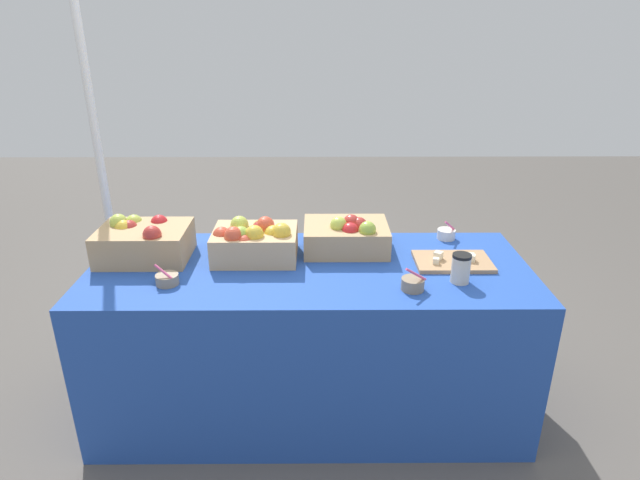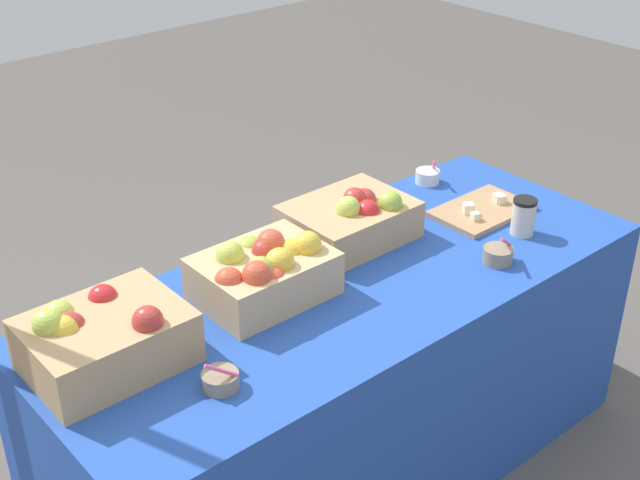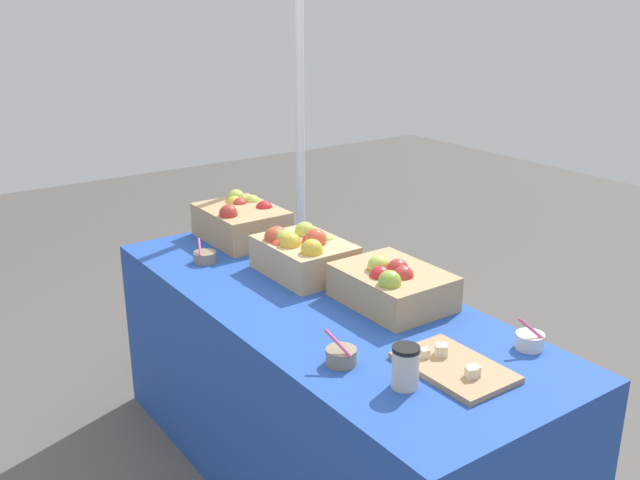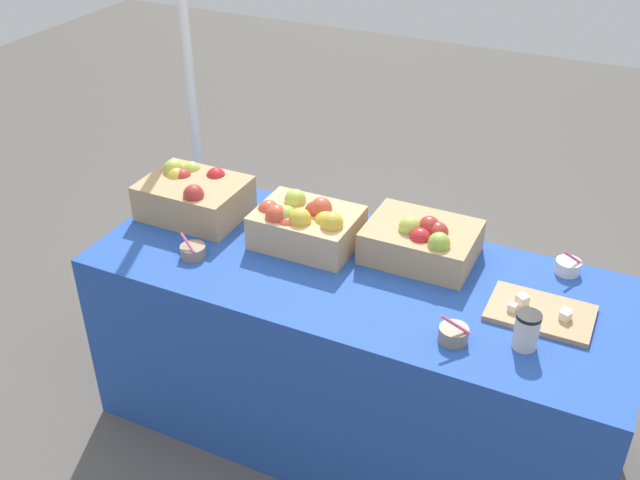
# 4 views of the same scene
# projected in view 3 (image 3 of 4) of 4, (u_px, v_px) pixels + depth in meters

# --- Properties ---
(ground_plane) EXTENTS (10.00, 10.00, 0.00)m
(ground_plane) POSITION_uv_depth(u_px,v_px,m) (322.00, 475.00, 2.76)
(ground_plane) COLOR #56514C
(table) EXTENTS (1.90, 0.76, 0.74)m
(table) POSITION_uv_depth(u_px,v_px,m) (322.00, 391.00, 2.64)
(table) COLOR #234CAD
(table) RESTS_ON ground_plane
(apple_crate_left) EXTENTS (0.39, 0.29, 0.19)m
(apple_crate_left) POSITION_uv_depth(u_px,v_px,m) (241.00, 220.00, 3.11)
(apple_crate_left) COLOR tan
(apple_crate_left) RESTS_ON table
(apple_crate_middle) EXTENTS (0.37, 0.27, 0.19)m
(apple_crate_middle) POSITION_uv_depth(u_px,v_px,m) (302.00, 253.00, 2.72)
(apple_crate_middle) COLOR tan
(apple_crate_middle) RESTS_ON table
(apple_crate_right) EXTENTS (0.38, 0.29, 0.17)m
(apple_crate_right) POSITION_uv_depth(u_px,v_px,m) (392.00, 285.00, 2.46)
(apple_crate_right) COLOR tan
(apple_crate_right) RESTS_ON table
(cutting_board_front) EXTENTS (0.33, 0.21, 0.05)m
(cutting_board_front) POSITION_uv_depth(u_px,v_px,m) (454.00, 367.00, 2.04)
(cutting_board_front) COLOR tan
(cutting_board_front) RESTS_ON table
(sample_bowl_near) EXTENTS (0.09, 0.09, 0.10)m
(sample_bowl_near) POSITION_uv_depth(u_px,v_px,m) (530.00, 341.00, 2.16)
(sample_bowl_near) COLOR silver
(sample_bowl_near) RESTS_ON table
(sample_bowl_mid) EXTENTS (0.10, 0.09, 0.11)m
(sample_bowl_mid) POSITION_uv_depth(u_px,v_px,m) (341.00, 356.00, 2.07)
(sample_bowl_mid) COLOR gray
(sample_bowl_mid) RESTS_ON table
(sample_bowl_far) EXTENTS (0.09, 0.09, 0.09)m
(sample_bowl_far) POSITION_uv_depth(u_px,v_px,m) (205.00, 257.00, 2.86)
(sample_bowl_far) COLOR gray
(sample_bowl_far) RESTS_ON table
(coffee_cup) EXTENTS (0.08, 0.08, 0.12)m
(coffee_cup) POSITION_uv_depth(u_px,v_px,m) (405.00, 367.00, 1.94)
(coffee_cup) COLOR beige
(coffee_cup) RESTS_ON table
(tent_pole) EXTENTS (0.04, 0.04, 2.10)m
(tent_pole) POSITION_uv_depth(u_px,v_px,m) (300.00, 141.00, 3.62)
(tent_pole) COLOR white
(tent_pole) RESTS_ON ground_plane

